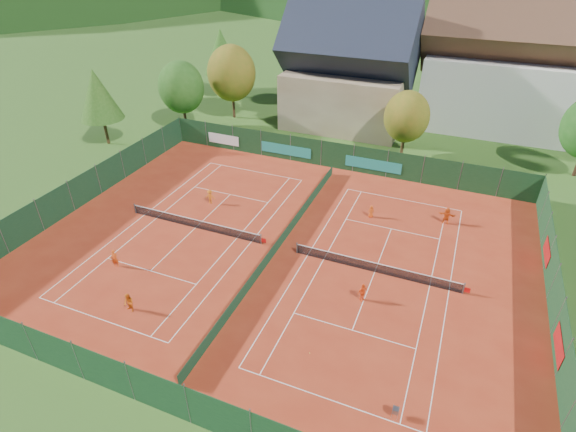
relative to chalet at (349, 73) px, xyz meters
The scene contains 28 objects.
ground 30.87m from the chalet, 84.29° to the right, with size 600.00×600.00×0.00m, color #2D561B.
clay_pad 30.87m from the chalet, 84.29° to the right, with size 40.00×32.00×0.01m, color #A12E17.
court_markings_left 31.12m from the chalet, 99.46° to the right, with size 11.03×23.83×0.00m.
court_markings_right 32.63m from the chalet, 69.86° to the right, with size 11.03×23.83×0.00m.
tennis_net_left 31.00m from the chalet, 99.17° to the right, with size 13.30×0.10×1.02m.
tennis_net_right 32.59m from the chalet, 69.60° to the right, with size 13.30×0.10×1.02m.
court_divider 30.77m from the chalet, 84.29° to the right, with size 0.03×28.80×1.00m.
fence_north 15.14m from the chalet, 79.70° to the right, with size 40.00×0.10×3.00m.
fence_south 46.38m from the chalet, 86.27° to the right, with size 40.00×0.04×3.00m.
fence_west 34.86m from the chalet, 119.54° to the right, with size 0.04×32.00×3.00m.
fence_east 38.11m from the chalet, 52.48° to the right, with size 0.09×32.00×3.00m.
chalet is the anchor object (origin of this frame).
hotel_block_a 19.94m from the chalet, 17.53° to the left, with size 21.60×11.00×17.25m.
tree_west_front 21.51m from the chalet, 152.24° to the right, with size 5.72×5.72×8.69m.
tree_west_mid 15.53m from the chalet, 165.07° to the right, with size 6.44×6.44×9.78m.
tree_west_back 21.38m from the chalet, 169.22° to the left, with size 5.60×5.60×10.00m.
tree_center 12.19m from the chalet, 41.63° to the right, with size 5.01×5.01×7.60m.
tree_west_side 30.81m from the chalet, 144.25° to the right, with size 5.04×5.04×9.00m.
mountain_backdrop 211.04m from the chalet, 81.19° to the left, with size 820.00×530.00×242.00m.
ball_hopper 44.50m from the chalet, 70.44° to the right, with size 0.34×0.34×0.80m.
loose_ball_0 38.05m from the chalet, 103.76° to the right, with size 0.07×0.07×0.07m, color #CCD833.
loose_ball_1 40.82m from the chalet, 77.00° to the right, with size 0.07×0.07×0.07m, color #CCD833.
player_left_near 38.18m from the chalet, 101.92° to the right, with size 0.55×0.36×1.52m, color #D14712.
player_left_mid 41.04m from the chalet, 95.07° to the right, with size 0.72×0.56×1.48m, color orange.
player_left_far 27.09m from the chalet, 102.98° to the right, with size 0.92×0.53×1.43m, color orange.
player_right_near 35.59m from the chalet, 71.99° to the right, with size 0.86×0.36×1.47m, color #F34B15.
player_right_far_a 24.80m from the chalet, 68.42° to the right, with size 0.58×0.38×1.19m, color #D64C13.
player_right_far_b 26.49m from the chalet, 53.79° to the right, with size 1.46×0.47×1.58m, color #E24F14.
Camera 1 is at (11.99, -27.19, 22.08)m, focal length 28.00 mm.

